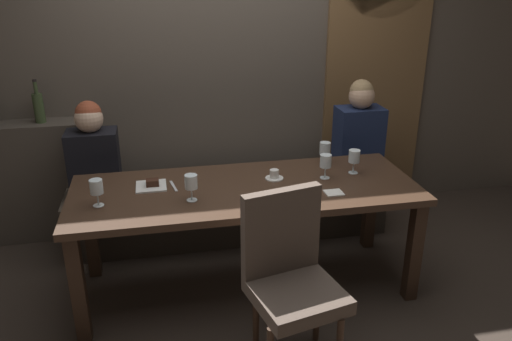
# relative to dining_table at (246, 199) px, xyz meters

# --- Properties ---
(ground) EXTENTS (9.00, 9.00, 0.00)m
(ground) POSITION_rel_dining_table_xyz_m (0.00, 0.00, -0.65)
(ground) COLOR #382D26
(back_wall_tiled) EXTENTS (6.00, 0.12, 3.00)m
(back_wall_tiled) POSITION_rel_dining_table_xyz_m (0.00, 1.22, 0.85)
(back_wall_tiled) COLOR brown
(back_wall_tiled) RESTS_ON ground
(arched_door) EXTENTS (0.90, 0.05, 2.55)m
(arched_door) POSITION_rel_dining_table_xyz_m (1.35, 1.15, 0.71)
(arched_door) COLOR brown
(arched_door) RESTS_ON ground
(back_counter) EXTENTS (1.10, 0.28, 0.95)m
(back_counter) POSITION_rel_dining_table_xyz_m (-1.55, 1.04, -0.18)
(back_counter) COLOR #494138
(back_counter) RESTS_ON ground
(dining_table) EXTENTS (2.20, 0.84, 0.74)m
(dining_table) POSITION_rel_dining_table_xyz_m (0.00, 0.00, 0.00)
(dining_table) COLOR #342217
(dining_table) RESTS_ON ground
(banquette_bench) EXTENTS (2.50, 0.44, 0.45)m
(banquette_bench) POSITION_rel_dining_table_xyz_m (0.00, 0.70, -0.42)
(banquette_bench) COLOR #312A23
(banquette_bench) RESTS_ON ground
(chair_near_side) EXTENTS (0.53, 0.53, 0.98)m
(chair_near_side) POSITION_rel_dining_table_xyz_m (0.10, -0.72, -0.09)
(chair_near_side) COLOR #3D281C
(chair_near_side) RESTS_ON ground
(diner_redhead) EXTENTS (0.36, 0.24, 0.72)m
(diner_redhead) POSITION_rel_dining_table_xyz_m (-0.99, 0.71, 0.14)
(diner_redhead) COLOR black
(diner_redhead) RESTS_ON banquette_bench
(diner_bearded) EXTENTS (0.36, 0.24, 0.79)m
(diner_bearded) POSITION_rel_dining_table_xyz_m (1.04, 0.69, 0.17)
(diner_bearded) COLOR #192342
(diner_bearded) RESTS_ON banquette_bench
(wine_bottle_pale_label) EXTENTS (0.08, 0.08, 0.33)m
(wine_bottle_pale_label) POSITION_rel_dining_table_xyz_m (-1.38, 1.03, 0.42)
(wine_bottle_pale_label) COLOR #384728
(wine_bottle_pale_label) RESTS_ON back_counter
(wine_glass_center_front) EXTENTS (0.08, 0.08, 0.16)m
(wine_glass_center_front) POSITION_rel_dining_table_xyz_m (0.54, 0.04, 0.20)
(wine_glass_center_front) COLOR silver
(wine_glass_center_front) RESTS_ON dining_table
(wine_glass_far_right) EXTENTS (0.08, 0.08, 0.16)m
(wine_glass_far_right) POSITION_rel_dining_table_xyz_m (-0.89, -0.10, 0.20)
(wine_glass_far_right) COLOR silver
(wine_glass_far_right) RESTS_ON dining_table
(wine_glass_near_right) EXTENTS (0.08, 0.08, 0.16)m
(wine_glass_near_right) POSITION_rel_dining_table_xyz_m (-0.35, -0.13, 0.20)
(wine_glass_near_right) COLOR silver
(wine_glass_near_right) RESTS_ON dining_table
(wine_glass_end_right) EXTENTS (0.08, 0.08, 0.16)m
(wine_glass_end_right) POSITION_rel_dining_table_xyz_m (0.76, 0.09, 0.20)
(wine_glass_end_right) COLOR silver
(wine_glass_end_right) RESTS_ON dining_table
(wine_glass_far_left) EXTENTS (0.08, 0.08, 0.16)m
(wine_glass_far_left) POSITION_rel_dining_table_xyz_m (0.62, 0.28, 0.20)
(wine_glass_far_left) COLOR silver
(wine_glass_far_left) RESTS_ON dining_table
(espresso_cup) EXTENTS (0.12, 0.12, 0.06)m
(espresso_cup) POSITION_rel_dining_table_xyz_m (0.21, 0.09, 0.11)
(espresso_cup) COLOR white
(espresso_cup) RESTS_ON dining_table
(dessert_plate) EXTENTS (0.19, 0.19, 0.05)m
(dessert_plate) POSITION_rel_dining_table_xyz_m (-0.59, 0.12, 0.10)
(dessert_plate) COLOR white
(dessert_plate) RESTS_ON dining_table
(fork_on_table) EXTENTS (0.04, 0.17, 0.01)m
(fork_on_table) POSITION_rel_dining_table_xyz_m (-0.45, 0.10, 0.09)
(fork_on_table) COLOR silver
(fork_on_table) RESTS_ON dining_table
(folded_napkin) EXTENTS (0.11, 0.10, 0.01)m
(folded_napkin) POSITION_rel_dining_table_xyz_m (0.52, -0.21, 0.09)
(folded_napkin) COLOR silver
(folded_napkin) RESTS_ON dining_table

